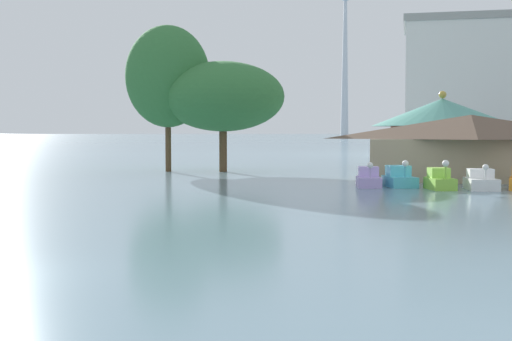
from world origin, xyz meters
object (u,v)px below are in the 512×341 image
at_px(pedal_boat_cyan, 399,178).
at_px(distant_broadcast_tower, 345,18).
at_px(pedal_boat_lime, 440,181).
at_px(shoreline_tree_tall_left, 168,77).
at_px(boathouse, 471,146).
at_px(pedal_boat_lavender, 369,179).
at_px(shoreline_tree_mid, 223,97).
at_px(pedal_boat_white, 481,181).
at_px(green_roof_pavilion, 442,128).

relative_size(pedal_boat_cyan, distant_broadcast_tower, 0.02).
relative_size(pedal_boat_lime, shoreline_tree_tall_left, 0.21).
bearing_deg(boathouse, pedal_boat_lime, -106.59).
relative_size(shoreline_tree_tall_left, distant_broadcast_tower, 0.08).
distance_m(pedal_boat_lavender, pedal_boat_cyan, 1.95).
bearing_deg(distant_broadcast_tower, shoreline_tree_mid, -86.49).
distance_m(pedal_boat_white, distant_broadcast_tower, 355.00).
relative_size(shoreline_tree_mid, distant_broadcast_tower, 0.07).
bearing_deg(boathouse, distant_broadcast_tower, 96.79).
xyz_separation_m(pedal_boat_cyan, shoreline_tree_mid, (-15.09, 12.90, 5.93)).
xyz_separation_m(pedal_boat_lavender, pedal_boat_lime, (4.27, -0.96, 0.03)).
distance_m(pedal_boat_white, shoreline_tree_tall_left, 28.96).
relative_size(pedal_boat_lime, green_roof_pavilion, 0.20).
height_order(shoreline_tree_mid, distant_broadcast_tower, distant_broadcast_tower).
bearing_deg(green_roof_pavilion, pedal_boat_cyan, -99.43).
bearing_deg(pedal_boat_cyan, green_roof_pavilion, 152.30).
bearing_deg(shoreline_tree_mid, pedal_boat_white, -35.37).
distance_m(pedal_boat_white, boathouse, 8.08).
bearing_deg(green_roof_pavilion, shoreline_tree_mid, -155.89).
xyz_separation_m(pedal_boat_lime, pedal_boat_white, (2.39, 0.29, -0.03)).
bearing_deg(shoreline_tree_mid, pedal_boat_cyan, -40.53).
distance_m(shoreline_tree_tall_left, distant_broadcast_tower, 338.62).
relative_size(pedal_boat_lime, shoreline_tree_mid, 0.25).
xyz_separation_m(pedal_boat_cyan, shoreline_tree_tall_left, (-19.79, 12.06, 7.66)).
xyz_separation_m(pedal_boat_lavender, pedal_boat_white, (6.66, -0.67, -0.00)).
bearing_deg(distant_broadcast_tower, green_roof_pavilion, -83.13).
bearing_deg(pedal_boat_cyan, pedal_boat_lime, 39.73).
xyz_separation_m(pedal_boat_lavender, shoreline_tree_tall_left, (-17.91, 12.59, 7.69)).
distance_m(pedal_boat_cyan, pedal_boat_lime, 2.82).
bearing_deg(shoreline_tree_mid, green_roof_pavilion, 24.11).
height_order(pedal_boat_white, shoreline_tree_tall_left, shoreline_tree_tall_left).
xyz_separation_m(green_roof_pavilion, distant_broadcast_tower, (-39.02, 323.77, 64.10)).
bearing_deg(shoreline_tree_tall_left, pedal_boat_white, -28.36).
bearing_deg(boathouse, pedal_boat_lavender, -133.05).
bearing_deg(pedal_boat_cyan, shoreline_tree_tall_left, -139.62).
bearing_deg(pedal_boat_white, pedal_boat_cyan, -110.90).
distance_m(pedal_boat_cyan, pedal_boat_white, 4.93).
relative_size(pedal_boat_white, boathouse, 0.18).
distance_m(boathouse, shoreline_tree_tall_left, 25.84).
distance_m(pedal_boat_cyan, green_roof_pavilion, 21.78).
xyz_separation_m(pedal_boat_cyan, pedal_boat_white, (4.78, -1.20, -0.03)).
distance_m(pedal_boat_cyan, boathouse, 8.42).
height_order(green_roof_pavilion, distant_broadcast_tower, distant_broadcast_tower).
bearing_deg(pedal_boat_lime, pedal_boat_cyan, -137.72).
xyz_separation_m(pedal_boat_white, shoreline_tree_tall_left, (-24.57, 13.26, 7.69)).
bearing_deg(green_roof_pavilion, distant_broadcast_tower, 96.87).
bearing_deg(pedal_boat_cyan, boathouse, 125.76).
relative_size(green_roof_pavilion, shoreline_tree_tall_left, 1.03).
bearing_deg(pedal_boat_lime, distant_broadcast_tower, 170.53).
height_order(green_roof_pavilion, shoreline_tree_mid, shoreline_tree_mid).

